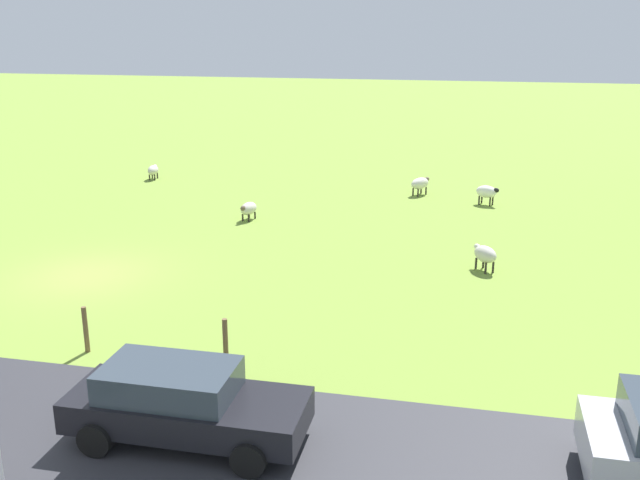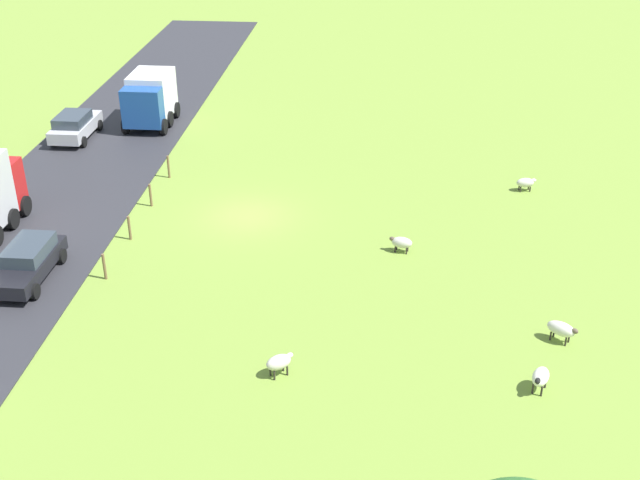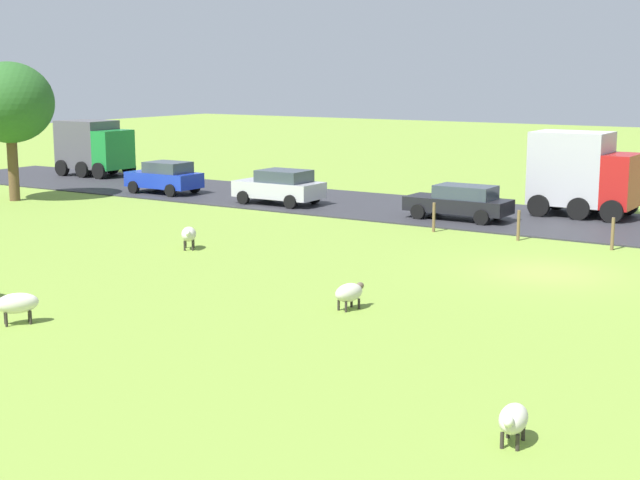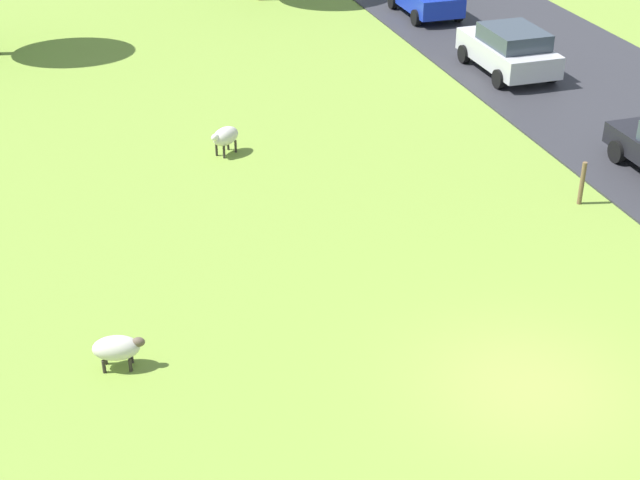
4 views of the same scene
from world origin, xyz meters
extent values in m
plane|color=olive|center=(0.00, 0.00, 0.00)|extent=(160.00, 160.00, 0.00)
cube|color=#2D2D33|center=(9.77, 0.00, 0.03)|extent=(8.00, 80.00, 0.06)
ellipsoid|color=silver|center=(-13.12, 9.28, 0.55)|extent=(1.17, 1.02, 0.52)
cylinder|color=#2D2823|center=(-13.44, 9.33, 0.18)|extent=(0.07, 0.07, 0.35)
cylinder|color=#2D2823|center=(-13.28, 9.56, 0.18)|extent=(0.07, 0.07, 0.35)
cylinder|color=#2D2823|center=(-12.95, 9.00, 0.18)|extent=(0.07, 0.07, 0.35)
cylinder|color=#2D2823|center=(-12.79, 9.24, 0.18)|extent=(0.07, 0.07, 0.35)
ellipsoid|color=beige|center=(-7.35, 2.95, 0.47)|extent=(1.01, 0.69, 0.50)
ellipsoid|color=brown|center=(-6.93, 2.86, 0.58)|extent=(0.29, 0.23, 0.20)
cylinder|color=#2D2823|center=(-7.08, 3.03, 0.14)|extent=(0.07, 0.07, 0.28)
cylinder|color=#2D2823|center=(-7.14, 2.76, 0.14)|extent=(0.07, 0.07, 0.28)
cylinder|color=#2D2823|center=(-7.57, 3.14, 0.14)|extent=(0.07, 0.07, 0.28)
cylinder|color=#2D2823|center=(-7.63, 2.87, 0.14)|extent=(0.07, 0.07, 0.28)
ellipsoid|color=beige|center=(-3.10, 12.18, 0.55)|extent=(1.05, 0.97, 0.52)
ellipsoid|color=silver|center=(-3.45, 11.92, 0.67)|extent=(0.32, 0.30, 0.20)
cylinder|color=#2D2823|center=(-3.22, 11.91, 0.18)|extent=(0.07, 0.07, 0.36)
cylinder|color=#2D2823|center=(-3.39, 12.14, 0.18)|extent=(0.07, 0.07, 0.36)
cylinder|color=#2D2823|center=(-2.81, 12.21, 0.18)|extent=(0.07, 0.07, 0.36)
cylinder|color=#2D2823|center=(-2.98, 12.44, 0.18)|extent=(0.07, 0.07, 0.36)
ellipsoid|color=beige|center=(-13.68, -4.10, 0.47)|extent=(0.97, 0.62, 0.48)
ellipsoid|color=silver|center=(-14.10, -4.17, 0.57)|extent=(0.29, 0.22, 0.20)
cylinder|color=#2D2823|center=(-13.90, -4.27, 0.14)|extent=(0.07, 0.07, 0.29)
cylinder|color=#2D2823|center=(-13.95, -4.01, 0.14)|extent=(0.07, 0.07, 0.29)
cylinder|color=#2D2823|center=(-13.41, -4.19, 0.14)|extent=(0.07, 0.07, 0.29)
cylinder|color=#2D2823|center=(-13.45, -3.93, 0.14)|extent=(0.07, 0.07, 0.29)
cylinder|color=brown|center=(2.00, 27.75, 1.67)|extent=(0.51, 0.51, 3.33)
ellipsoid|color=#285B23|center=(2.00, 27.75, 4.80)|extent=(4.30, 4.30, 3.93)
cylinder|color=brown|center=(4.94, -0.70, 0.59)|extent=(0.12, 0.12, 1.18)
cylinder|color=brown|center=(4.94, 2.82, 0.58)|extent=(0.12, 0.12, 1.16)
cylinder|color=brown|center=(4.94, 6.35, 0.59)|extent=(0.12, 0.12, 1.17)
cube|color=#197F33|center=(11.72, 30.63, 1.69)|extent=(2.44, 1.20, 2.30)
cube|color=#4C4C51|center=(11.72, 32.81, 1.95)|extent=(2.44, 3.16, 2.82)
cylinder|color=black|center=(12.93, 30.63, 0.54)|extent=(0.30, 0.96, 0.96)
cylinder|color=black|center=(10.50, 30.63, 0.54)|extent=(0.30, 0.96, 0.96)
cylinder|color=black|center=(12.93, 32.02, 0.54)|extent=(0.30, 0.96, 0.96)
cylinder|color=black|center=(10.50, 32.02, 0.54)|extent=(0.30, 0.96, 0.96)
cylinder|color=black|center=(12.93, 33.76, 0.54)|extent=(0.30, 0.96, 0.96)
cylinder|color=black|center=(10.50, 33.76, 0.54)|extent=(0.30, 0.96, 0.96)
cube|color=#B21919|center=(11.86, 0.89, 1.69)|extent=(2.41, 1.20, 2.30)
cube|color=#B2B2B7|center=(11.86, 3.09, 2.13)|extent=(2.41, 3.20, 3.17)
cylinder|color=black|center=(13.07, 0.89, 0.54)|extent=(0.30, 0.96, 0.96)
cylinder|color=black|center=(10.66, 0.89, 0.54)|extent=(0.30, 0.96, 0.96)
cylinder|color=black|center=(13.07, 2.29, 0.54)|extent=(0.30, 0.96, 0.96)
cylinder|color=black|center=(10.66, 2.29, 0.54)|extent=(0.30, 0.96, 0.96)
cylinder|color=black|center=(13.07, 4.05, 0.54)|extent=(0.30, 0.96, 0.96)
cylinder|color=black|center=(10.66, 4.05, 0.54)|extent=(0.30, 0.96, 0.96)
cube|color=#1933B2|center=(7.77, 23.14, 0.76)|extent=(1.84, 3.90, 0.76)
cube|color=#333D47|center=(7.77, 22.84, 1.42)|extent=(1.62, 2.14, 0.56)
cylinder|color=black|center=(6.85, 24.40, 0.38)|extent=(0.22, 0.64, 0.64)
cylinder|color=black|center=(8.69, 24.40, 0.38)|extent=(0.22, 0.64, 0.64)
cylinder|color=black|center=(6.85, 21.87, 0.38)|extent=(0.22, 0.64, 0.64)
cylinder|color=black|center=(8.69, 21.87, 0.38)|extent=(0.22, 0.64, 0.64)
cube|color=#B7B7BC|center=(7.75, 15.84, 0.76)|extent=(2.00, 4.18, 0.76)
cube|color=#333D47|center=(7.75, 15.53, 1.42)|extent=(1.76, 2.30, 0.56)
cylinder|color=black|center=(6.75, 17.20, 0.38)|extent=(0.22, 0.64, 0.64)
cylinder|color=black|center=(8.74, 17.20, 0.38)|extent=(0.22, 0.64, 0.64)
cylinder|color=black|center=(6.75, 14.49, 0.38)|extent=(0.22, 0.64, 0.64)
cylinder|color=black|center=(8.74, 14.49, 0.38)|extent=(0.22, 0.64, 0.64)
cube|color=black|center=(8.05, 6.71, 0.68)|extent=(1.71, 4.48, 0.60)
cube|color=#333D47|center=(8.05, 6.38, 1.26)|extent=(1.50, 2.46, 0.56)
cylinder|color=black|center=(7.20, 8.17, 0.38)|extent=(0.22, 0.64, 0.64)
cylinder|color=black|center=(8.91, 8.17, 0.38)|extent=(0.22, 0.64, 0.64)
cylinder|color=black|center=(7.20, 5.26, 0.38)|extent=(0.22, 0.64, 0.64)
cylinder|color=black|center=(8.91, 5.26, 0.38)|extent=(0.22, 0.64, 0.64)
camera|label=1|loc=(19.10, 11.66, 7.63)|focal=40.22mm
camera|label=2|loc=(-6.42, 34.22, 17.17)|focal=45.05mm
camera|label=3|loc=(-28.14, -9.40, 6.33)|focal=52.03mm
camera|label=4|loc=(-8.12, -12.43, 11.34)|focal=53.23mm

